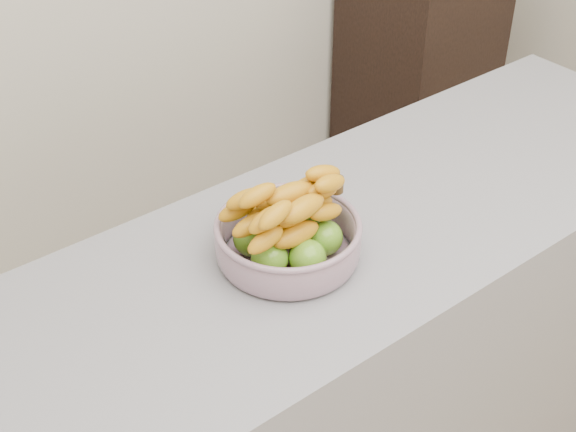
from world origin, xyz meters
The scene contains 3 objects.
counter centered at (0.00, 0.77, 0.45)m, with size 2.00×0.60×0.90m, color gray.
cabinet centered at (1.31, 1.78, 0.49)m, with size 0.55×0.44×0.98m, color black.
fruit_bowl centered at (-0.15, 0.77, 0.96)m, with size 0.29×0.29×0.17m.
Camera 1 is at (-0.91, -0.20, 1.89)m, focal length 50.00 mm.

